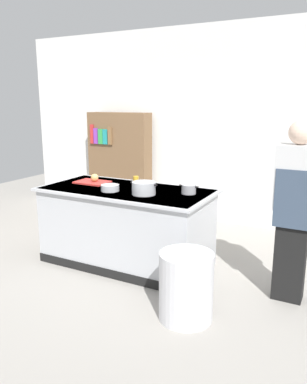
{
  "coord_description": "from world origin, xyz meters",
  "views": [
    {
      "loc": [
        2.27,
        -3.63,
        1.88
      ],
      "look_at": [
        0.25,
        0.2,
        0.85
      ],
      "focal_mm": 35.82,
      "sensor_mm": 36.0,
      "label": 1
    }
  ],
  "objects_px": {
    "stock_pot": "(144,188)",
    "person_chef": "(295,208)",
    "juice_cup": "(136,180)",
    "bookshelf": "(120,163)",
    "sauce_pan": "(189,189)",
    "onion": "(95,178)",
    "trash_bin": "(186,286)",
    "mixing_bowl": "(110,188)"
  },
  "relations": [
    {
      "from": "mixing_bowl",
      "to": "bookshelf",
      "type": "distance_m",
      "value": 2.27
    },
    {
      "from": "sauce_pan",
      "to": "mixing_bowl",
      "type": "distance_m",
      "value": 0.88
    },
    {
      "from": "juice_cup",
      "to": "bookshelf",
      "type": "relative_size",
      "value": 0.06
    },
    {
      "from": "bookshelf",
      "to": "onion",
      "type": "bearing_deg",
      "value": -66.74
    },
    {
      "from": "mixing_bowl",
      "to": "person_chef",
      "type": "bearing_deg",
      "value": 4.97
    },
    {
      "from": "onion",
      "to": "trash_bin",
      "type": "height_order",
      "value": "onion"
    },
    {
      "from": "stock_pot",
      "to": "juice_cup",
      "type": "bearing_deg",
      "value": 129.61
    },
    {
      "from": "stock_pot",
      "to": "person_chef",
      "type": "height_order",
      "value": "person_chef"
    },
    {
      "from": "sauce_pan",
      "to": "stock_pot",
      "type": "bearing_deg",
      "value": -148.32
    },
    {
      "from": "onion",
      "to": "person_chef",
      "type": "xyz_separation_m",
      "value": [
        2.35,
        -0.1,
        -0.05
      ]
    },
    {
      "from": "juice_cup",
      "to": "person_chef",
      "type": "distance_m",
      "value": 1.88
    },
    {
      "from": "stock_pot",
      "to": "person_chef",
      "type": "bearing_deg",
      "value": 5.0
    },
    {
      "from": "sauce_pan",
      "to": "bookshelf",
      "type": "distance_m",
      "value": 2.58
    },
    {
      "from": "stock_pot",
      "to": "onion",
      "type": "bearing_deg",
      "value": 164.2
    },
    {
      "from": "sauce_pan",
      "to": "juice_cup",
      "type": "xyz_separation_m",
      "value": [
        -0.75,
        0.15,
        0.0
      ]
    },
    {
      "from": "stock_pot",
      "to": "sauce_pan",
      "type": "xyz_separation_m",
      "value": [
        0.42,
        0.26,
        -0.02
      ]
    },
    {
      "from": "stock_pot",
      "to": "person_chef",
      "type": "distance_m",
      "value": 1.53
    },
    {
      "from": "person_chef",
      "to": "juice_cup",
      "type": "bearing_deg",
      "value": 99.1
    },
    {
      "from": "stock_pot",
      "to": "juice_cup",
      "type": "distance_m",
      "value": 0.52
    },
    {
      "from": "onion",
      "to": "mixing_bowl",
      "type": "distance_m",
      "value": 0.49
    },
    {
      "from": "trash_bin",
      "to": "bookshelf",
      "type": "relative_size",
      "value": 0.36
    },
    {
      "from": "bookshelf",
      "to": "sauce_pan",
      "type": "bearing_deg",
      "value": -40.42
    },
    {
      "from": "trash_bin",
      "to": "person_chef",
      "type": "xyz_separation_m",
      "value": [
        0.74,
        0.79,
        0.61
      ]
    },
    {
      "from": "sauce_pan",
      "to": "juice_cup",
      "type": "height_order",
      "value": "juice_cup"
    },
    {
      "from": "stock_pot",
      "to": "person_chef",
      "type": "relative_size",
      "value": 0.19
    },
    {
      "from": "sauce_pan",
      "to": "trash_bin",
      "type": "relative_size",
      "value": 0.36
    },
    {
      "from": "bookshelf",
      "to": "person_chef",
      "type": "bearing_deg",
      "value": -30.28
    },
    {
      "from": "sauce_pan",
      "to": "bookshelf",
      "type": "bearing_deg",
      "value": 139.58
    },
    {
      "from": "trash_bin",
      "to": "bookshelf",
      "type": "height_order",
      "value": "bookshelf"
    },
    {
      "from": "stock_pot",
      "to": "trash_bin",
      "type": "height_order",
      "value": "stock_pot"
    },
    {
      "from": "sauce_pan",
      "to": "onion",
      "type": "bearing_deg",
      "value": -178.87
    },
    {
      "from": "stock_pot",
      "to": "trash_bin",
      "type": "bearing_deg",
      "value": -39.97
    },
    {
      "from": "onion",
      "to": "person_chef",
      "type": "height_order",
      "value": "person_chef"
    },
    {
      "from": "stock_pot",
      "to": "mixing_bowl",
      "type": "distance_m",
      "value": 0.42
    },
    {
      "from": "sauce_pan",
      "to": "person_chef",
      "type": "relative_size",
      "value": 0.13
    },
    {
      "from": "stock_pot",
      "to": "bookshelf",
      "type": "relative_size",
      "value": 0.19
    },
    {
      "from": "stock_pot",
      "to": "sauce_pan",
      "type": "distance_m",
      "value": 0.49
    },
    {
      "from": "onion",
      "to": "mixing_bowl",
      "type": "height_order",
      "value": "onion"
    },
    {
      "from": "juice_cup",
      "to": "bookshelf",
      "type": "xyz_separation_m",
      "value": [
        -1.22,
        1.53,
        -0.1
      ]
    },
    {
      "from": "trash_bin",
      "to": "person_chef",
      "type": "height_order",
      "value": "person_chef"
    },
    {
      "from": "stock_pot",
      "to": "bookshelf",
      "type": "distance_m",
      "value": 2.48
    },
    {
      "from": "stock_pot",
      "to": "mixing_bowl",
      "type": "xyz_separation_m",
      "value": [
        -0.41,
        -0.04,
        -0.03
      ]
    }
  ]
}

